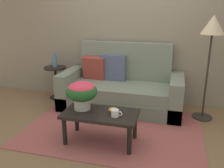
{
  "coord_description": "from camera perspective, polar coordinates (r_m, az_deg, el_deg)",
  "views": [
    {
      "loc": [
        0.79,
        -3.06,
        1.64
      ],
      "look_at": [
        -0.07,
        0.11,
        0.61
      ],
      "focal_mm": 38.65,
      "sensor_mm": 36.0,
      "label": 1
    }
  ],
  "objects": [
    {
      "name": "wall_back",
      "position": [
        4.34,
        4.77,
        14.32
      ],
      "size": [
        6.4,
        0.12,
        2.82
      ],
      "primitive_type": "cube",
      "color": "gray",
      "rests_on": "ground"
    },
    {
      "name": "area_rug",
      "position": [
        3.49,
        0.26,
        -10.53
      ],
      "size": [
        2.43,
        1.69,
        0.01
      ],
      "primitive_type": "cube",
      "color": "#994C47",
      "rests_on": "ground"
    },
    {
      "name": "couch",
      "position": [
        4.12,
        2.08,
        -1.23
      ],
      "size": [
        2.01,
        0.87,
        1.09
      ],
      "color": "#626B59",
      "rests_on": "ground"
    },
    {
      "name": "ground_plane",
      "position": [
        3.56,
        0.62,
        -9.97
      ],
      "size": [
        14.0,
        14.0,
        0.0
      ],
      "primitive_type": "plane",
      "color": "brown"
    },
    {
      "name": "snack_bowl",
      "position": [
        3.0,
        0.31,
        -6.14
      ],
      "size": [
        0.12,
        0.12,
        0.06
      ],
      "color": "gold",
      "rests_on": "coffee_table"
    },
    {
      "name": "coffee_mug",
      "position": [
        2.89,
        0.78,
        -6.9
      ],
      "size": [
        0.14,
        0.1,
        0.09
      ],
      "color": "white",
      "rests_on": "coffee_table"
    },
    {
      "name": "floor_lamp",
      "position": [
        3.75,
        22.57,
        10.67
      ],
      "size": [
        0.33,
        0.33,
        1.56
      ],
      "color": "#2D2823",
      "rests_on": "ground"
    },
    {
      "name": "coffee_table",
      "position": [
        3.04,
        -2.77,
        -7.81
      ],
      "size": [
        0.93,
        0.49,
        0.41
      ],
      "color": "black",
      "rests_on": "ground"
    },
    {
      "name": "side_table",
      "position": [
        4.63,
        -13.2,
        1.67
      ],
      "size": [
        0.4,
        0.4,
        0.61
      ],
      "color": "black",
      "rests_on": "ground"
    },
    {
      "name": "table_vase",
      "position": [
        4.58,
        -13.44,
        5.34
      ],
      "size": [
        0.09,
        0.09,
        0.27
      ],
      "color": "slate",
      "rests_on": "side_table"
    },
    {
      "name": "potted_plant",
      "position": [
        3.06,
        -7.17,
        -1.88
      ],
      "size": [
        0.4,
        0.4,
        0.36
      ],
      "color": "#B7B2A8",
      "rests_on": "coffee_table"
    }
  ]
}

